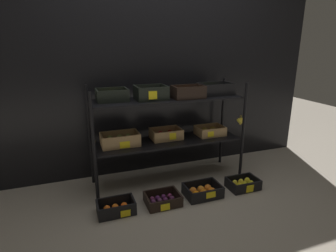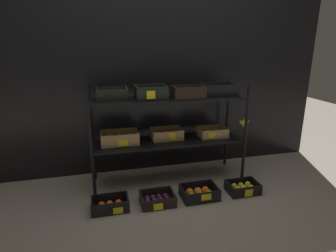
{
  "view_description": "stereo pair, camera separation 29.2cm",
  "coord_description": "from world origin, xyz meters",
  "px_view_note": "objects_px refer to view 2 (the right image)",
  "views": [
    {
      "loc": [
        -0.96,
        -2.63,
        1.46
      ],
      "look_at": [
        0.0,
        0.0,
        0.62
      ],
      "focal_mm": 29.78,
      "sensor_mm": 36.0,
      "label": 1
    },
    {
      "loc": [
        -0.68,
        -2.72,
        1.46
      ],
      "look_at": [
        0.0,
        0.0,
        0.62
      ],
      "focal_mm": 29.78,
      "sensor_mm": 36.0,
      "label": 2
    }
  ],
  "objects_px": {
    "crate_ground_tangerine": "(110,205)",
    "crate_ground_plum": "(157,200)",
    "display_rack": "(168,117)",
    "crate_ground_orange": "(199,193)",
    "crate_ground_lemon": "(243,188)"
  },
  "relations": [
    {
      "from": "crate_ground_tangerine",
      "to": "crate_ground_plum",
      "type": "bearing_deg",
      "value": -0.31
    },
    {
      "from": "crate_ground_tangerine",
      "to": "crate_ground_plum",
      "type": "height_order",
      "value": "crate_ground_tangerine"
    },
    {
      "from": "crate_ground_tangerine",
      "to": "crate_ground_plum",
      "type": "xyz_separation_m",
      "value": [
        0.44,
        -0.0,
        -0.01
      ]
    },
    {
      "from": "display_rack",
      "to": "crate_ground_orange",
      "type": "distance_m",
      "value": 0.83
    },
    {
      "from": "crate_ground_tangerine",
      "to": "crate_ground_plum",
      "type": "distance_m",
      "value": 0.44
    },
    {
      "from": "display_rack",
      "to": "crate_ground_orange",
      "type": "bearing_deg",
      "value": -65.25
    },
    {
      "from": "crate_ground_tangerine",
      "to": "crate_ground_lemon",
      "type": "relative_size",
      "value": 1.05
    },
    {
      "from": "crate_ground_orange",
      "to": "crate_ground_lemon",
      "type": "distance_m",
      "value": 0.47
    },
    {
      "from": "display_rack",
      "to": "crate_ground_plum",
      "type": "relative_size",
      "value": 5.25
    },
    {
      "from": "display_rack",
      "to": "crate_ground_plum",
      "type": "distance_m",
      "value": 0.84
    },
    {
      "from": "crate_ground_tangerine",
      "to": "crate_ground_orange",
      "type": "relative_size",
      "value": 0.94
    },
    {
      "from": "crate_ground_plum",
      "to": "crate_ground_lemon",
      "type": "relative_size",
      "value": 1.02
    },
    {
      "from": "crate_ground_tangerine",
      "to": "crate_ground_lemon",
      "type": "bearing_deg",
      "value": -0.4
    },
    {
      "from": "crate_ground_tangerine",
      "to": "display_rack",
      "type": "bearing_deg",
      "value": 34.29
    },
    {
      "from": "display_rack",
      "to": "crate_ground_lemon",
      "type": "xyz_separation_m",
      "value": [
        0.67,
        -0.45,
        -0.67
      ]
    }
  ]
}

